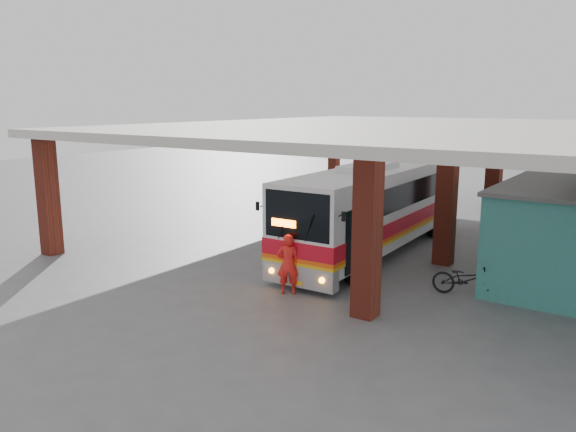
{
  "coord_description": "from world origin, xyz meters",
  "views": [
    {
      "loc": [
        9.29,
        -15.73,
        5.56
      ],
      "look_at": [
        -1.55,
        0.0,
        1.68
      ],
      "focal_mm": 35.0,
      "sensor_mm": 36.0,
      "label": 1
    }
  ],
  "objects_px": {
    "motorcycle": "(466,279)",
    "red_chair": "(519,239)",
    "pedestrian": "(288,264)",
    "coach_bus": "(378,207)"
  },
  "relations": [
    {
      "from": "red_chair",
      "to": "motorcycle",
      "type": "bearing_deg",
      "value": -87.44
    },
    {
      "from": "pedestrian",
      "to": "red_chair",
      "type": "distance_m",
      "value": 10.33
    },
    {
      "from": "pedestrian",
      "to": "motorcycle",
      "type": "bearing_deg",
      "value": -179.33
    },
    {
      "from": "pedestrian",
      "to": "red_chair",
      "type": "relative_size",
      "value": 2.23
    },
    {
      "from": "motorcycle",
      "to": "red_chair",
      "type": "relative_size",
      "value": 2.39
    },
    {
      "from": "motorcycle",
      "to": "red_chair",
      "type": "height_order",
      "value": "motorcycle"
    },
    {
      "from": "motorcycle",
      "to": "red_chair",
      "type": "xyz_separation_m",
      "value": [
        0.01,
        6.59,
        -0.14
      ]
    },
    {
      "from": "coach_bus",
      "to": "pedestrian",
      "type": "distance_m",
      "value": 6.0
    },
    {
      "from": "motorcycle",
      "to": "pedestrian",
      "type": "bearing_deg",
      "value": 116.06
    },
    {
      "from": "pedestrian",
      "to": "red_chair",
      "type": "height_order",
      "value": "pedestrian"
    }
  ]
}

